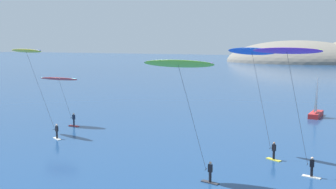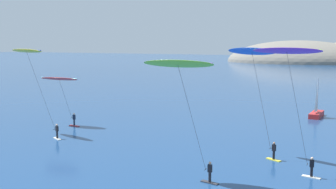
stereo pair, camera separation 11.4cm
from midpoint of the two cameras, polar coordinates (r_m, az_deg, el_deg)
The scene contains 6 objects.
sailboat_near at distance 65.17m, azimuth 19.40°, elevation -2.27°, with size 1.80×5.95×5.70m.
kitesurfer_yellow at distance 52.10m, azimuth -18.41°, elevation 4.74°, with size 8.86×3.11×10.13m.
kitesurfer_purple at distance 35.26m, azimuth 15.99°, elevation 4.37°, with size 5.85×1.26×10.56m.
kitesurfer_red at distance 56.37m, azimuth -14.52°, elevation 1.70°, with size 5.69×2.03×6.43m.
kitesurfer_blue at distance 40.44m, azimuth 11.48°, elevation 4.52°, with size 5.91×2.67×10.46m.
kitesurfer_lime at distance 32.70m, azimuth 1.57°, elevation 3.22°, with size 6.41×1.78×9.66m.
Camera 1 is at (14.42, -17.61, 11.02)m, focal length 45.00 mm.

